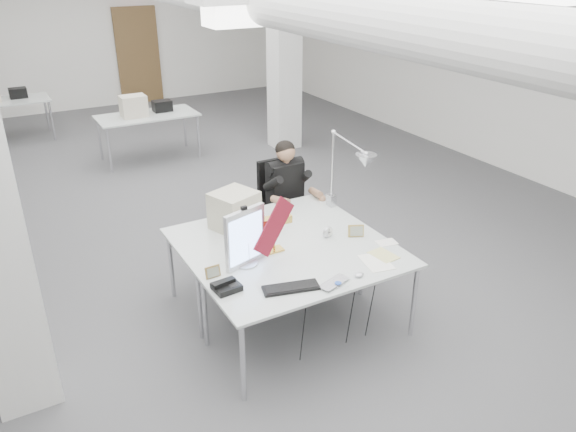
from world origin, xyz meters
name	(u,v)px	position (x,y,z in m)	size (l,w,h in m)	color
room_shell	(196,94)	(0.04, 0.13, 1.69)	(10.04, 14.04, 3.24)	#4B4B4D
desk_main	(312,269)	(0.00, -2.50, 0.74)	(1.80, 0.90, 0.03)	silver
desk_second	(263,228)	(0.00, -1.60, 0.74)	(1.80, 0.90, 0.03)	silver
bg_desk_a	(147,116)	(0.20, 3.00, 0.74)	(1.60, 0.80, 0.03)	silver
bg_desk_b	(2,102)	(-1.80, 5.20, 0.74)	(1.60, 0.80, 0.03)	silver
office_chair	(284,205)	(0.62, -0.89, 0.57)	(0.56, 0.56, 1.14)	black
seated_person	(286,179)	(0.62, -0.94, 0.90)	(0.53, 0.66, 0.99)	black
monitor	(245,238)	(-0.46, -2.17, 1.01)	(0.42, 0.04, 0.52)	silver
pennant	(274,227)	(-0.20, -2.21, 1.06)	(0.50, 0.01, 0.21)	maroon
keyboard	(291,288)	(-0.32, -2.70, 0.77)	(0.45, 0.15, 0.02)	black
laptop	(338,285)	(0.03, -2.85, 0.77)	(0.29, 0.18, 0.02)	silver
mouse	(359,275)	(0.27, -2.82, 0.77)	(0.09, 0.06, 0.04)	silver
bankers_lamp	(274,234)	(-0.14, -2.08, 0.92)	(0.30, 0.12, 0.34)	#B48A38
desk_phone	(227,287)	(-0.77, -2.46, 0.78)	(0.20, 0.18, 0.05)	black
picture_frame_left	(213,272)	(-0.79, -2.23, 0.81)	(0.13, 0.01, 0.10)	#9D7D43
picture_frame_right	(356,231)	(0.66, -2.21, 0.81)	(0.15, 0.01, 0.12)	#AC914A
desk_clock	(328,232)	(0.43, -2.09, 0.81)	(0.11, 0.11, 0.03)	silver
paper_stack_a	(376,262)	(0.53, -2.70, 0.76)	(0.22, 0.31, 0.01)	white
paper_stack_b	(383,255)	(0.66, -2.63, 0.76)	(0.18, 0.25, 0.01)	#D5D07F
paper_stack_c	(387,242)	(0.84, -2.46, 0.76)	(0.18, 0.13, 0.01)	white
beige_monitor	(234,210)	(-0.25, -1.48, 0.94)	(0.39, 0.37, 0.37)	#BDB79D
architect_lamp	(347,168)	(0.85, -1.75, 1.26)	(0.27, 0.78, 1.00)	silver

